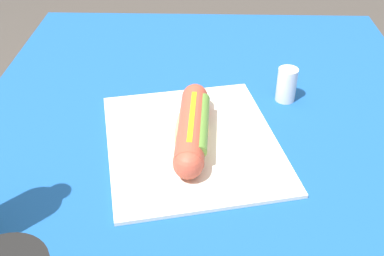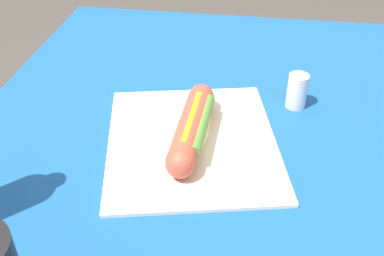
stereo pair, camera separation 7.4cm
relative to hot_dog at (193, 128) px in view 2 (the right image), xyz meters
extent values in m
cylinder|color=brown|center=(-0.44, -0.28, -0.42)|extent=(0.07, 0.07, 0.71)
cylinder|color=brown|center=(-0.44, 0.33, -0.42)|extent=(0.07, 0.07, 0.71)
cube|color=brown|center=(-0.02, 0.02, -0.05)|extent=(0.99, 0.77, 0.03)
cube|color=#19519E|center=(-0.02, 0.02, -0.03)|extent=(1.05, 0.83, 0.00)
cube|color=silver|center=(0.00, 0.00, -0.03)|extent=(0.37, 0.33, 0.01)
ellipsoid|color=#E5BC75|center=(0.00, 0.00, 0.00)|extent=(0.18, 0.06, 0.04)
cylinder|color=#BC4C38|center=(0.00, 0.00, 0.00)|extent=(0.18, 0.05, 0.05)
sphere|color=#BC4C38|center=(0.09, 0.00, 0.00)|extent=(0.04, 0.04, 0.04)
sphere|color=#BC4C38|center=(-0.09, 0.00, 0.00)|extent=(0.04, 0.04, 0.04)
cube|color=yellow|center=(0.00, 0.00, 0.02)|extent=(0.14, 0.01, 0.00)
cylinder|color=#568433|center=(0.00, 0.02, 0.01)|extent=(0.15, 0.02, 0.02)
cylinder|color=silver|center=(-0.14, 0.17, 0.00)|extent=(0.04, 0.04, 0.06)
camera|label=1|loc=(0.60, 0.02, 0.43)|focal=43.41mm
camera|label=2|loc=(0.59, 0.09, 0.43)|focal=43.41mm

